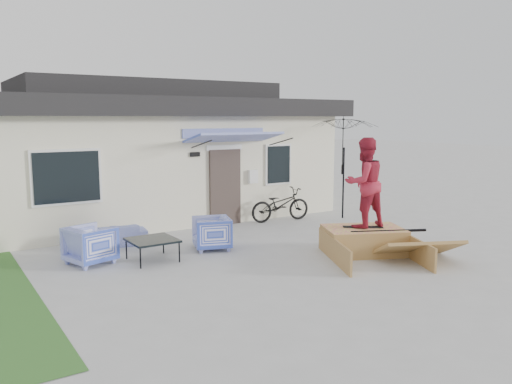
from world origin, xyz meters
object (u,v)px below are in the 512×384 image
skateboard (363,226)px  skater (364,181)px  armchair_right (212,232)px  patio_umbrella (344,159)px  armchair_left (90,243)px  bicycle (280,201)px  loveseat (109,232)px  coffee_table (153,250)px  skate_ramp (363,241)px

skateboard → skater: (0.00, -0.00, 1.01)m
armchair_right → skater: size_ratio=0.42×
skater → patio_umbrella: bearing=-119.4°
armchair_right → skateboard: (2.68, -2.06, 0.17)m
armchair_right → skater: bearing=71.1°
armchair_left → bicycle: 5.99m
armchair_left → skateboard: size_ratio=1.00×
armchair_right → patio_umbrella: patio_umbrella is taller
armchair_left → skater: size_ratio=0.44×
bicycle → skater: size_ratio=0.93×
loveseat → patio_umbrella: patio_umbrella is taller
armchair_right → skater: skater is taller
armchair_right → coffee_table: 1.50m
patio_umbrella → skater: (-2.34, -3.22, -0.15)m
armchair_right → skate_ramp: (2.66, -2.11, -0.13)m
armchair_left → patio_umbrella: size_ratio=0.39×
loveseat → bicycle: size_ratio=0.92×
loveseat → armchair_right: size_ratio=2.04×
armchair_right → skateboard: bearing=71.1°
armchair_left → skate_ramp: (5.28, -2.41, -0.15)m
armchair_left → skateboard: bearing=-131.2°
coffee_table → skate_ramp: size_ratio=0.42×
armchair_left → coffee_table: bearing=-129.4°
armchair_left → patio_umbrella: bearing=-100.8°
bicycle → patio_umbrella: bearing=-101.5°
armchair_left → armchair_right: 2.64m
loveseat → skate_ramp: (4.50, -3.69, -0.05)m
patio_umbrella → skate_ramp: patio_umbrella is taller
coffee_table → skater: skater is taller
armchair_left → skateboard: armchair_left is taller
loveseat → armchair_right: armchair_right is taller
armchair_right → bicycle: bearing=137.8°
loveseat → skater: skater is taller
bicycle → skater: 4.00m
patio_umbrella → skate_ramp: bearing=-125.9°
bicycle → skate_ramp: bearing=179.5°
coffee_table → armchair_right: bearing=6.2°
coffee_table → skater: (4.16, -1.89, 1.36)m
armchair_left → skate_ramp: 5.81m
armchair_right → coffee_table: size_ratio=0.88×
loveseat → patio_umbrella: 7.03m
coffee_table → skater: bearing=-24.5°
coffee_table → bicycle: 5.06m
armchair_left → skate_ramp: armchair_left is taller
skateboard → armchair_right: bearing=178.5°
bicycle → skateboard: size_ratio=2.11×
patio_umbrella → armchair_right: bearing=-167.0°
patio_umbrella → skate_ramp: size_ratio=0.98×
skater → coffee_table: bearing=-17.8°
loveseat → skater: (4.53, -3.64, 1.27)m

